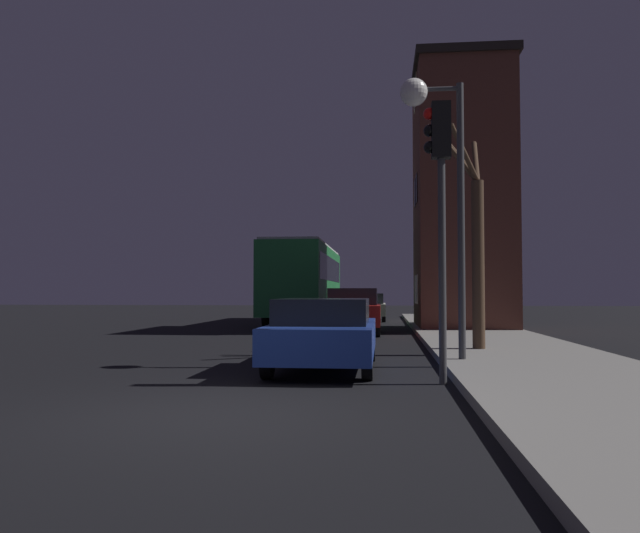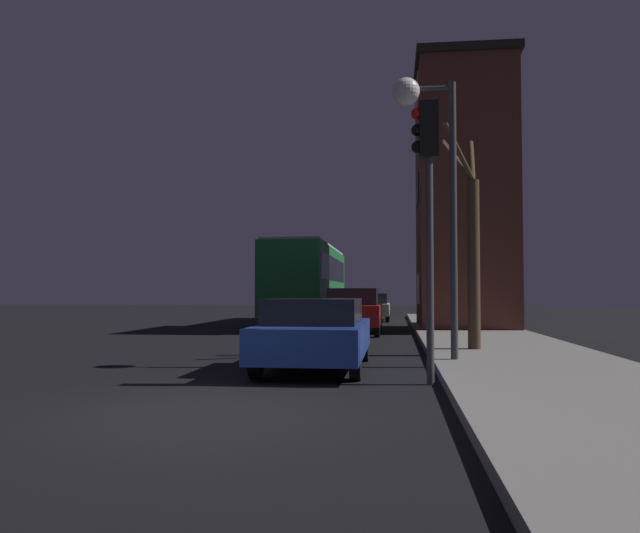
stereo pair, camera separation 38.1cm
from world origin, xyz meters
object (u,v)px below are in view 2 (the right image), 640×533
at_px(streetlamp, 424,139).
at_px(bus, 308,278).
at_px(traffic_light, 427,181).
at_px(car_far_lane, 371,306).
at_px(bare_tree, 471,242).
at_px(car_mid_lane, 354,310).
at_px(car_near_lane, 316,332).

xyz_separation_m(streetlamp, bus, (-4.61, 16.56, -2.33)).
xyz_separation_m(traffic_light, car_far_lane, (-1.68, 21.50, -2.49)).
relative_size(streetlamp, traffic_light, 1.24).
relative_size(streetlamp, bare_tree, 1.10).
bearing_deg(bus, bare_tree, -67.95).
relative_size(bare_tree, bus, 0.44).
height_order(streetlamp, car_mid_lane, streetlamp).
xyz_separation_m(bare_tree, car_far_lane, (-2.92, 16.85, -1.87)).
distance_m(traffic_light, car_near_lane, 3.63).
relative_size(bare_tree, car_far_lane, 1.20).
bearing_deg(bus, traffic_light, -76.51).
bearing_deg(traffic_light, car_far_lane, 94.48).
relative_size(bus, car_far_lane, 2.73).
xyz_separation_m(traffic_light, car_mid_lane, (-1.91, 11.47, -2.38)).
relative_size(traffic_light, car_far_lane, 1.06).
bearing_deg(bare_tree, traffic_light, -104.87).
distance_m(bare_tree, bus, 15.38).
bearing_deg(streetlamp, car_far_lane, 95.24).
bearing_deg(streetlamp, bus, 105.54).
bearing_deg(traffic_light, bare_tree, 75.13).
bearing_deg(car_near_lane, car_far_lane, 89.09).
distance_m(traffic_light, bare_tree, 4.85).
xyz_separation_m(car_mid_lane, car_far_lane, (0.23, 10.03, -0.10)).
bearing_deg(streetlamp, traffic_light, -91.72).
relative_size(traffic_light, car_near_lane, 1.01).
bearing_deg(car_far_lane, bus, -137.67).
distance_m(car_near_lane, car_mid_lane, 9.76).
bearing_deg(car_near_lane, traffic_light, -40.45).
distance_m(streetlamp, car_near_lane, 4.34).
bearing_deg(car_far_lane, traffic_light, -85.52).
relative_size(car_mid_lane, car_far_lane, 0.97).
relative_size(traffic_light, bus, 0.39).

